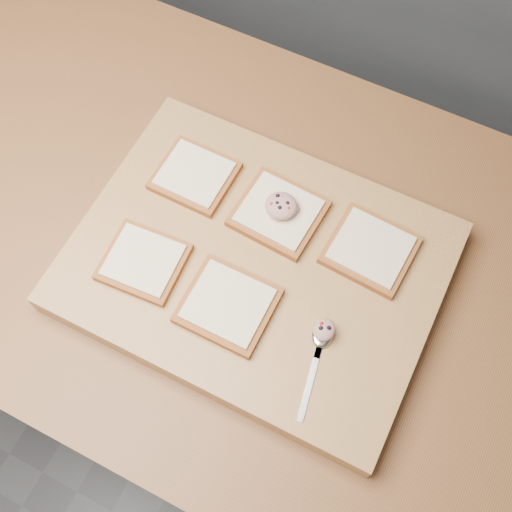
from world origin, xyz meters
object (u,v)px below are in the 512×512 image
(tuna_salad_dollop, at_px, (281,206))
(spoon, at_px, (321,340))
(bread_far_center, at_px, (279,213))
(cutting_board, at_px, (256,266))

(tuna_salad_dollop, distance_m, spoon, 0.22)
(bread_far_center, distance_m, tuna_salad_dollop, 0.02)
(spoon, bearing_deg, bread_far_center, 132.36)
(bread_far_center, bearing_deg, spoon, -47.64)
(bread_far_center, bearing_deg, cutting_board, -87.78)
(tuna_salad_dollop, bearing_deg, bread_far_center, -142.47)
(bread_far_center, height_order, tuna_salad_dollop, tuna_salad_dollop)
(cutting_board, xyz_separation_m, tuna_salad_dollop, (-0.00, 0.09, 0.05))
(cutting_board, bearing_deg, spoon, -27.23)
(bread_far_center, bearing_deg, tuna_salad_dollop, 37.53)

